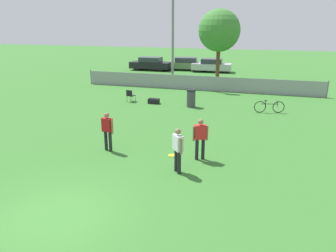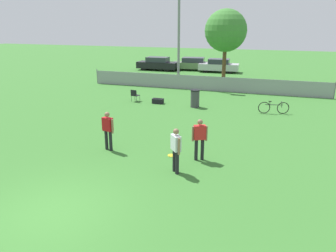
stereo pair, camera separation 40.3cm
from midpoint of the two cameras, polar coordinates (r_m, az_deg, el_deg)
ground_plane at (r=9.68m, az=-20.19°, el=-14.46°), size 120.00×120.00×0.00m
fence_backline at (r=25.34m, az=4.65°, el=7.48°), size 18.37×0.07×1.21m
light_pole at (r=26.93m, az=0.40°, el=18.84°), size 0.90×0.36×9.57m
tree_near_pole at (r=28.23m, az=8.51°, el=16.09°), size 3.44×3.44×6.07m
player_defender_red at (r=12.19m, az=4.71°, el=-1.82°), size 0.54×0.38×1.60m
player_receiver_white at (r=11.10m, az=0.67°, el=-3.75°), size 0.45×0.47×1.60m
player_thrower_red at (r=13.27m, az=-11.36°, el=-0.50°), size 0.57×0.33×1.60m
frisbee_disc at (r=12.81m, az=-0.22°, el=-5.14°), size 0.29×0.29×0.03m
folding_chair_sideline at (r=21.59m, az=-7.10°, el=5.39°), size 0.51×0.51×0.79m
bicycle_sideline at (r=19.62m, az=16.67°, el=3.23°), size 1.69×0.55×0.73m
trash_bin at (r=20.13m, az=3.46°, el=4.85°), size 0.56×0.56×1.08m
gear_bag_sideline at (r=21.06m, az=-3.05°, el=4.36°), size 0.70×0.38×0.34m
parked_car_dark at (r=36.24m, az=-3.37°, el=10.76°), size 4.41×1.72×1.41m
parked_car_olive at (r=36.39m, az=2.85°, el=10.76°), size 4.63×2.32×1.36m
parked_car_silver at (r=35.15m, az=7.28°, el=10.42°), size 4.17×1.89×1.37m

